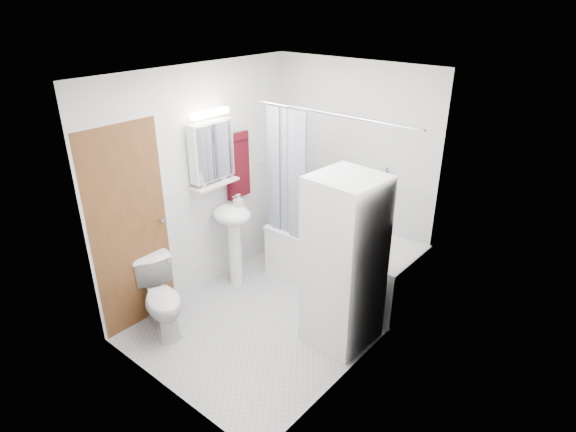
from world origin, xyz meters
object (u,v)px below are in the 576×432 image
Objects in this scene: bathtub at (343,258)px; washer_dryer at (344,262)px; toilet at (162,298)px; sink at (233,227)px.

bathtub is 0.99m from washer_dryer.
washer_dryer is 2.38× the size of toilet.
sink is at bearing 23.12° from toilet.
bathtub is at bearing 127.06° from washer_dryer.
sink is at bearing -142.80° from bathtub.
sink is 1.52× the size of toilet.
washer_dryer reaches higher than toilet.
bathtub is at bearing 37.20° from sink.
sink is 0.64× the size of washer_dryer.
bathtub is 2.41× the size of toilet.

